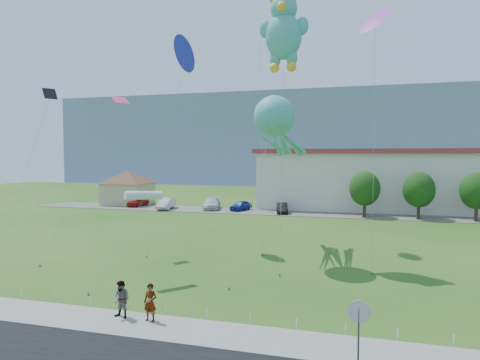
% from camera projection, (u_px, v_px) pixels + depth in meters
% --- Properties ---
extents(ground, '(160.00, 160.00, 0.00)m').
position_uv_depth(ground, '(159.00, 304.00, 21.06)').
color(ground, '#245518').
rests_on(ground, ground).
extents(sidewalk, '(80.00, 2.50, 0.10)m').
position_uv_depth(sidewalk, '(130.00, 324.00, 18.42)').
color(sidewalk, gray).
rests_on(sidewalk, ground).
extents(parking_strip, '(70.00, 6.00, 0.06)m').
position_uv_depth(parking_strip, '(283.00, 213.00, 54.69)').
color(parking_strip, '#59544C').
rests_on(parking_strip, ground).
extents(hill_ridge, '(160.00, 50.00, 25.00)m').
position_uv_depth(hill_ridge, '(330.00, 139.00, 135.64)').
color(hill_ridge, slate).
rests_on(hill_ridge, ground).
extents(pavilion, '(9.20, 9.20, 5.00)m').
position_uv_depth(pavilion, '(128.00, 184.00, 63.91)').
color(pavilion, tan).
rests_on(pavilion, ground).
extents(stop_sign, '(0.80, 0.07, 2.50)m').
position_uv_depth(stop_sign, '(359.00, 318.00, 14.34)').
color(stop_sign, slate).
rests_on(stop_sign, ground).
extents(rope_fence, '(26.05, 0.05, 0.50)m').
position_uv_depth(rope_fence, '(146.00, 308.00, 19.80)').
color(rope_fence, white).
rests_on(rope_fence, ground).
extents(tree_near, '(3.60, 3.60, 5.47)m').
position_uv_depth(tree_near, '(365.00, 189.00, 50.82)').
color(tree_near, '#3F2B19').
rests_on(tree_near, ground).
extents(tree_mid, '(3.60, 3.60, 5.47)m').
position_uv_depth(tree_mid, '(419.00, 190.00, 49.19)').
color(tree_mid, '#3F2B19').
rests_on(tree_mid, ground).
extents(tree_far, '(3.60, 3.60, 5.47)m').
position_uv_depth(tree_far, '(477.00, 191.00, 47.57)').
color(tree_far, '#3F2B19').
rests_on(tree_far, ground).
extents(pedestrian_left, '(0.60, 0.40, 1.64)m').
position_uv_depth(pedestrian_left, '(150.00, 302.00, 18.62)').
color(pedestrian_left, gray).
rests_on(pedestrian_left, sidewalk).
extents(pedestrian_right, '(0.89, 0.74, 1.65)m').
position_uv_depth(pedestrian_right, '(122.00, 300.00, 18.97)').
color(pedestrian_right, gray).
rests_on(pedestrian_right, sidewalk).
extents(parked_car_red, '(1.80, 4.12, 1.38)m').
position_uv_depth(parked_car_red, '(138.00, 201.00, 61.31)').
color(parked_car_red, '#AF1F15').
rests_on(parked_car_red, parking_strip).
extents(parked_car_silver, '(2.17, 4.67, 1.48)m').
position_uv_depth(parked_car_silver, '(166.00, 204.00, 58.07)').
color(parked_car_silver, silver).
rests_on(parked_car_silver, parking_strip).
extents(parked_car_white, '(3.38, 5.64, 1.53)m').
position_uv_depth(parked_car_white, '(212.00, 203.00, 58.07)').
color(parked_car_white, silver).
rests_on(parked_car_white, parking_strip).
extents(parked_car_blue, '(2.61, 4.03, 1.28)m').
position_uv_depth(parked_car_blue, '(241.00, 205.00, 56.67)').
color(parked_car_blue, '#1B2C96').
rests_on(parked_car_blue, parking_strip).
extents(parked_car_black, '(2.13, 4.09, 1.28)m').
position_uv_depth(parked_car_black, '(282.00, 208.00, 54.09)').
color(parked_car_black, black).
rests_on(parked_car_black, parking_strip).
extents(octopus_kite, '(2.79, 13.57, 11.41)m').
position_uv_depth(octopus_kite, '(278.00, 127.00, 30.34)').
color(octopus_kite, teal).
rests_on(octopus_kite, ground).
extents(teddy_bear_kite, '(3.50, 6.34, 18.78)m').
position_uv_depth(teddy_bear_kite, '(284.00, 30.00, 30.11)').
color(teddy_bear_kite, teal).
rests_on(teddy_bear_kite, ground).
extents(small_kite_blue, '(1.80, 6.59, 16.35)m').
position_uv_depth(small_kite_blue, '(184.00, 58.00, 34.98)').
color(small_kite_blue, '#2728DF').
rests_on(small_kite_blue, ground).
extents(small_kite_pink, '(3.23, 6.69, 11.97)m').
position_uv_depth(small_kite_pink, '(112.00, 117.00, 31.99)').
color(small_kite_pink, '#F8376B').
rests_on(small_kite_pink, ground).
extents(small_kite_black, '(1.69, 7.55, 13.03)m').
position_uv_depth(small_kite_black, '(45.00, 111.00, 35.75)').
color(small_kite_black, black).
rests_on(small_kite_black, ground).
extents(small_kite_purple, '(1.80, 6.59, 17.81)m').
position_uv_depth(small_kite_purple, '(375.00, 25.00, 30.75)').
color(small_kite_purple, purple).
rests_on(small_kite_purple, ground).
extents(small_kite_white, '(1.74, 4.58, 5.44)m').
position_uv_depth(small_kite_white, '(143.00, 196.00, 24.90)').
color(small_kite_white, silver).
rests_on(small_kite_white, ground).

